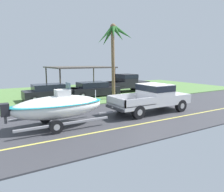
% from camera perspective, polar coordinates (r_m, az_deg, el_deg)
% --- Properties ---
extents(ground, '(36.00, 22.00, 0.11)m').
position_cam_1_polar(ground, '(21.03, -5.54, 0.16)').
color(ground, '#38383D').
extents(pickup_truck_towing, '(5.56, 2.12, 1.82)m').
position_cam_1_polar(pickup_truck_towing, '(14.24, 11.17, -0.08)').
color(pickup_truck_towing, silver).
rests_on(pickup_truck_towing, ground).
extents(boat_on_trailer, '(5.77, 2.26, 2.21)m').
position_cam_1_polar(boat_on_trailer, '(11.07, -14.12, -2.81)').
color(boat_on_trailer, gray).
rests_on(boat_on_trailer, ground).
extents(parked_pickup_background, '(5.85, 2.01, 1.94)m').
position_cam_1_polar(parked_pickup_background, '(23.04, 3.80, 3.67)').
color(parked_pickup_background, black).
rests_on(parked_pickup_background, ground).
extents(parked_sedan_near, '(4.66, 1.89, 1.38)m').
position_cam_1_polar(parked_sedan_near, '(20.21, -4.82, 1.76)').
color(parked_sedan_near, black).
rests_on(parked_sedan_near, ground).
extents(parked_sedan_far, '(4.56, 1.82, 1.38)m').
position_cam_1_polar(parked_sedan_far, '(18.99, -16.02, 0.96)').
color(parked_sedan_far, black).
rests_on(parked_sedan_far, ground).
extents(carport_awning, '(6.55, 5.67, 2.71)m').
position_cam_1_polar(carport_awning, '(24.26, -8.68, 7.46)').
color(carport_awning, '#4C4238').
rests_on(carport_awning, ground).
extents(palm_tree_near_right, '(3.49, 2.38, 6.39)m').
position_cam_1_polar(palm_tree_near_right, '(18.67, 0.40, 14.44)').
color(palm_tree_near_right, brown).
rests_on(palm_tree_near_right, ground).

